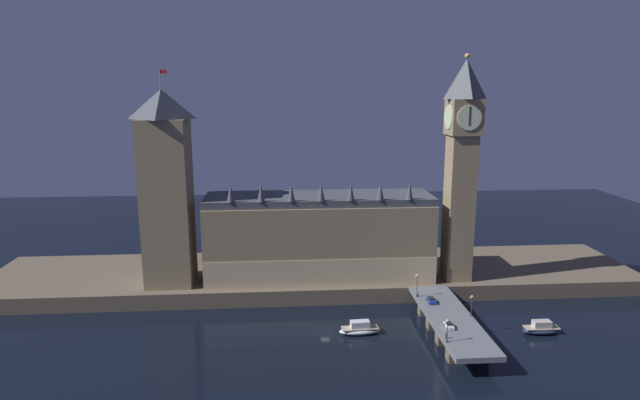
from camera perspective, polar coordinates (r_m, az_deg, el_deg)
The scene contains 15 objects.
ground_plane at distance 154.48m, azimuth 0.54°, elevation -13.83°, with size 400.00×400.00×0.00m, color black.
embankment at distance 189.36m, azimuth -0.46°, elevation -8.01°, with size 220.00×42.00×5.12m.
parliament_hall at distance 176.71m, azimuth -0.10°, elevation -3.89°, with size 73.70×21.27×33.29m.
clock_tower at distance 175.60m, azimuth 14.84°, elevation 3.73°, with size 10.24×10.35×72.21m.
victoria_tower at distance 173.90m, azimuth -16.04°, elevation 1.16°, with size 14.79×14.79×67.54m.
bridge at distance 154.91m, azimuth 13.73°, elevation -12.60°, with size 12.07×46.00×5.58m.
car_northbound_lead at distance 161.90m, azimuth 11.77°, elevation -10.41°, with size 2.07×4.27×1.52m.
car_northbound_trail at distance 147.24m, azimuth 13.60°, elevation -12.87°, with size 1.84×4.12×1.36m.
pedestrian_near_rail at distance 141.14m, azimuth 13.31°, elevation -13.86°, with size 0.38×0.38×1.74m.
pedestrian_far_rail at distance 165.33m, azimuth 10.43°, elevation -9.81°, with size 0.38×0.38×1.67m.
street_lamp_near at distance 138.21m, azimuth 13.45°, elevation -13.13°, with size 1.34×0.60×6.06m.
street_lamp_mid at distance 154.52m, azimuth 15.88°, elevation -10.53°, with size 1.34×0.60×5.96m.
street_lamp_far at distance 164.01m, azimuth 10.33°, elevation -8.67°, with size 1.34×0.60×7.03m.
boat_upstream at distance 152.88m, azimuth 4.28°, elevation -13.58°, with size 11.80×4.65×3.82m.
boat_downstream at distance 164.70m, azimuth 22.54°, elevation -12.57°, with size 10.89×4.21×3.75m.
Camera 1 is at (-11.87, -138.61, 67.16)m, focal length 30.00 mm.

